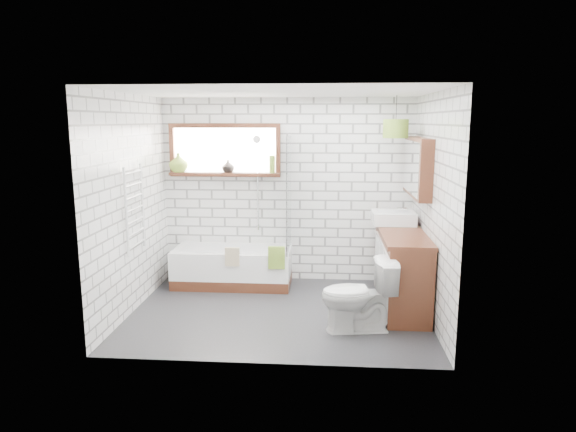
# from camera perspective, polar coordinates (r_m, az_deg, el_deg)

# --- Properties ---
(floor) EXTENTS (3.40, 2.60, 0.01)m
(floor) POSITION_cam_1_polar(r_m,az_deg,el_deg) (6.09, -1.04, -10.63)
(floor) COLOR #242427
(floor) RESTS_ON ground
(ceiling) EXTENTS (3.40, 2.60, 0.01)m
(ceiling) POSITION_cam_1_polar(r_m,az_deg,el_deg) (5.69, -1.13, 13.65)
(ceiling) COLOR white
(ceiling) RESTS_ON ground
(wall_back) EXTENTS (3.40, 0.01, 2.50)m
(wall_back) POSITION_cam_1_polar(r_m,az_deg,el_deg) (7.05, -0.08, 2.83)
(wall_back) COLOR white
(wall_back) RESTS_ON ground
(wall_front) EXTENTS (3.40, 0.01, 2.50)m
(wall_front) POSITION_cam_1_polar(r_m,az_deg,el_deg) (4.49, -2.65, -1.65)
(wall_front) COLOR white
(wall_front) RESTS_ON ground
(wall_left) EXTENTS (0.01, 2.60, 2.50)m
(wall_left) POSITION_cam_1_polar(r_m,az_deg,el_deg) (6.16, -17.09, 1.24)
(wall_left) COLOR white
(wall_left) RESTS_ON ground
(wall_right) EXTENTS (0.01, 2.60, 2.50)m
(wall_right) POSITION_cam_1_polar(r_m,az_deg,el_deg) (5.85, 15.78, 0.84)
(wall_right) COLOR white
(wall_right) RESTS_ON ground
(window) EXTENTS (1.52, 0.16, 0.68)m
(window) POSITION_cam_1_polar(r_m,az_deg,el_deg) (7.06, -7.06, 7.26)
(window) COLOR #3B1B10
(window) RESTS_ON wall_back
(towel_radiator) EXTENTS (0.06, 0.52, 1.00)m
(towel_radiator) POSITION_cam_1_polar(r_m,az_deg,el_deg) (6.15, -16.67, 0.78)
(towel_radiator) COLOR white
(towel_radiator) RESTS_ON wall_left
(mirror_cabinet) EXTENTS (0.16, 1.20, 0.70)m
(mirror_cabinet) POSITION_cam_1_polar(r_m,az_deg,el_deg) (6.37, 14.16, 5.31)
(mirror_cabinet) COLOR #3B1B10
(mirror_cabinet) RESTS_ON wall_right
(shower_riser) EXTENTS (0.02, 0.02, 1.30)m
(shower_riser) POSITION_cam_1_polar(r_m,az_deg,el_deg) (7.03, -3.37, 3.62)
(shower_riser) COLOR silver
(shower_riser) RESTS_ON wall_back
(bathtub) EXTENTS (1.56, 0.69, 0.51)m
(bathtub) POSITION_cam_1_polar(r_m,az_deg,el_deg) (7.00, -6.16, -5.62)
(bathtub) COLOR white
(bathtub) RESTS_ON floor
(shower_screen) EXTENTS (0.02, 0.72, 1.50)m
(shower_screen) POSITION_cam_1_polar(r_m,az_deg,el_deg) (6.70, 0.09, 2.48)
(shower_screen) COLOR white
(shower_screen) RESTS_ON bathtub
(towel_green) EXTENTS (0.21, 0.06, 0.29)m
(towel_green) POSITION_cam_1_polar(r_m,az_deg,el_deg) (6.53, -1.28, -4.65)
(towel_green) COLOR olive
(towel_green) RESTS_ON bathtub
(towel_beige) EXTENTS (0.18, 0.05, 0.24)m
(towel_beige) POSITION_cam_1_polar(r_m,az_deg,el_deg) (6.60, -6.22, -4.53)
(towel_beige) COLOR tan
(towel_beige) RESTS_ON bathtub
(vanity) EXTENTS (0.52, 1.61, 0.92)m
(vanity) POSITION_cam_1_polar(r_m,az_deg,el_deg) (6.31, 12.46, -5.69)
(vanity) COLOR #3B1B10
(vanity) RESTS_ON floor
(basin) EXTENTS (0.53, 0.46, 0.15)m
(basin) POSITION_cam_1_polar(r_m,az_deg,el_deg) (6.58, 11.62, -0.17)
(basin) COLOR white
(basin) RESTS_ON vanity
(tap) EXTENTS (0.03, 0.03, 0.15)m
(tap) POSITION_cam_1_polar(r_m,az_deg,el_deg) (6.60, 13.01, 0.21)
(tap) COLOR silver
(tap) RESTS_ON vanity
(toilet) EXTENTS (0.55, 0.82, 0.78)m
(toilet) POSITION_cam_1_polar(r_m,az_deg,el_deg) (5.50, 7.77, -8.71)
(toilet) COLOR white
(toilet) RESTS_ON floor
(vase_olive) EXTENTS (0.29, 0.29, 0.26)m
(vase_olive) POSITION_cam_1_polar(r_m,az_deg,el_deg) (7.20, -12.08, 5.66)
(vase_olive) COLOR olive
(vase_olive) RESTS_ON window
(vase_dark) EXTENTS (0.19, 0.19, 0.18)m
(vase_dark) POSITION_cam_1_polar(r_m,az_deg,el_deg) (7.04, -6.68, 5.37)
(vase_dark) COLOR black
(vase_dark) RESTS_ON window
(bottle) EXTENTS (0.10, 0.10, 0.23)m
(bottle) POSITION_cam_1_polar(r_m,az_deg,el_deg) (6.95, -1.78, 5.60)
(bottle) COLOR olive
(bottle) RESTS_ON window
(pendant) EXTENTS (0.31, 0.31, 0.23)m
(pendant) POSITION_cam_1_polar(r_m,az_deg,el_deg) (6.53, 11.87, 9.48)
(pendant) COLOR olive
(pendant) RESTS_ON ceiling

